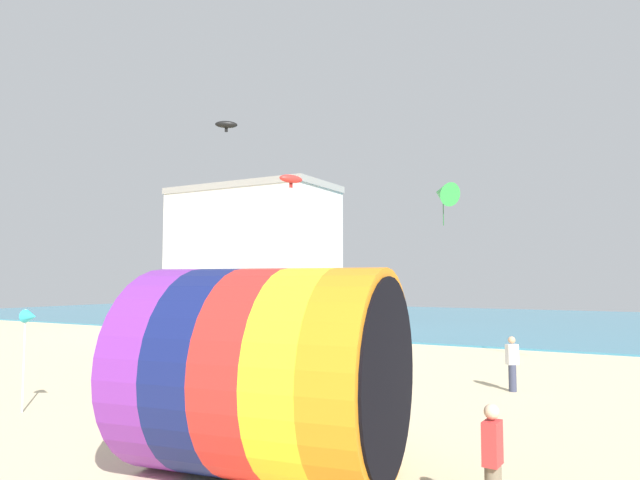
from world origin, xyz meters
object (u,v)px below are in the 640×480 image
object	(u,v)px
kite_handler	(493,462)
kite_black_parafoil	(226,125)
kite_red_parafoil	(291,179)
beach_flag	(30,321)
bystander_near_water	(397,357)
bystander_mid_beach	(512,363)
kite_green_delta	(443,193)
giant_inflatable_tube	(267,371)

from	to	relation	value
kite_handler	kite_black_parafoil	xyz separation A→B (m)	(-15.87, 13.56, 10.39)
kite_handler	kite_red_parafoil	distance (m)	16.55
kite_red_parafoil	beach_flag	distance (m)	11.45
kite_handler	kite_red_parafoil	world-z (taller)	kite_red_parafoil
kite_black_parafoil	bystander_near_water	size ratio (longest dim) A/B	0.65
bystander_mid_beach	kite_green_delta	bearing A→B (deg)	139.97
kite_handler	beach_flag	distance (m)	12.35
giant_inflatable_tube	beach_flag	distance (m)	8.31
kite_green_delta	beach_flag	world-z (taller)	kite_green_delta
kite_red_parafoil	kite_black_parafoil	world-z (taller)	kite_black_parafoil
kite_red_parafoil	kite_green_delta	xyz separation A→B (m)	(5.82, 1.73, -0.80)
giant_inflatable_tube	bystander_mid_beach	xyz separation A→B (m)	(2.30, 10.22, -0.97)
giant_inflatable_tube	kite_handler	size ratio (longest dim) A/B	2.97
kite_red_parafoil	kite_green_delta	world-z (taller)	kite_red_parafoil
bystander_near_water	beach_flag	size ratio (longest dim) A/B	0.66
giant_inflatable_tube	bystander_near_water	distance (m)	9.66
kite_handler	kite_green_delta	world-z (taller)	kite_green_delta
kite_handler	kite_green_delta	bearing A→B (deg)	109.81
kite_red_parafoil	bystander_near_water	distance (m)	8.55
kite_green_delta	bystander_mid_beach	size ratio (longest dim) A/B	1.05
kite_black_parafoil	beach_flag	xyz separation A→B (m)	(3.65, -12.62, -8.85)
giant_inflatable_tube	kite_black_parafoil	bearing A→B (deg)	131.35
giant_inflatable_tube	bystander_mid_beach	distance (m)	10.52
giant_inflatable_tube	kite_handler	bearing A→B (deg)	-0.54
kite_handler	bystander_near_water	size ratio (longest dim) A/B	0.95
kite_black_parafoil	beach_flag	size ratio (longest dim) A/B	0.43
kite_green_delta	bystander_near_water	bearing A→B (deg)	-102.61
kite_red_parafoil	kite_green_delta	size ratio (longest dim) A/B	0.65
kite_green_delta	kite_black_parafoil	size ratio (longest dim) A/B	1.55
giant_inflatable_tube	beach_flag	world-z (taller)	giant_inflatable_tube
kite_handler	bystander_mid_beach	size ratio (longest dim) A/B	0.99
giant_inflatable_tube	kite_red_parafoil	xyz separation A→B (m)	(-6.42, 10.92, 5.77)
beach_flag	kite_red_parafoil	bearing A→B (deg)	79.67
kite_black_parafoil	bystander_near_water	distance (m)	15.33
giant_inflatable_tube	kite_red_parafoil	distance (m)	13.92
kite_red_parafoil	bystander_mid_beach	xyz separation A→B (m)	(8.71, -0.70, -6.75)
kite_handler	kite_black_parafoil	bearing A→B (deg)	139.50
kite_handler	beach_flag	size ratio (longest dim) A/B	0.63
bystander_near_water	beach_flag	xyz separation A→B (m)	(-6.95, -8.63, 1.48)
kite_handler	kite_green_delta	distance (m)	14.74
kite_handler	kite_red_parafoil	size ratio (longest dim) A/B	1.45
giant_inflatable_tube	kite_green_delta	size ratio (longest dim) A/B	2.80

